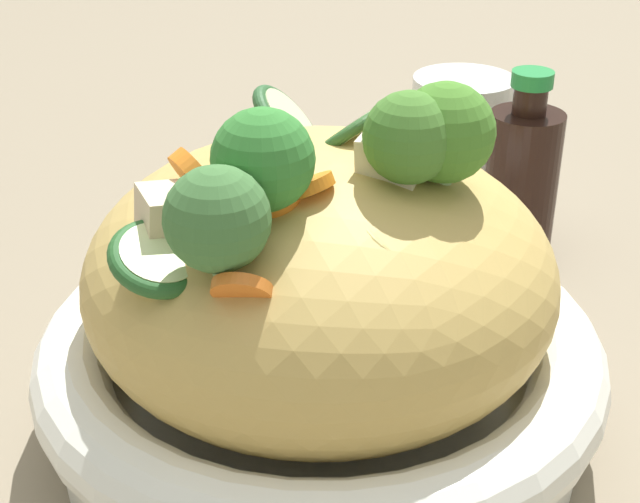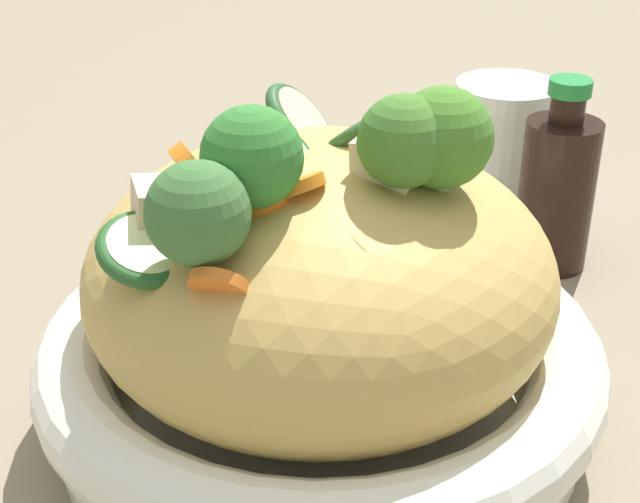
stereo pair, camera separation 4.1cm
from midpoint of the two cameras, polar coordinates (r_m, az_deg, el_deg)
The scene contains 9 objects.
ground_plane at distance 0.46m, azimuth -2.58°, elevation -10.37°, with size 3.00×3.00×0.00m, color #80735D.
serving_bowl at distance 0.44m, azimuth -2.67°, elevation -7.31°, with size 0.27×0.27×0.06m.
noodle_heap at distance 0.42m, azimuth -2.81°, elevation -1.49°, with size 0.21×0.21×0.12m.
broccoli_florets at distance 0.35m, azimuth -1.86°, elevation 5.37°, with size 0.10×0.14×0.06m.
carrot_coins at distance 0.37m, azimuth -7.91°, elevation 3.79°, with size 0.08×0.09×0.04m.
zucchini_slices at distance 0.40m, azimuth -6.23°, elevation 5.38°, with size 0.08×0.17×0.05m.
chicken_chunks at distance 0.37m, azimuth -3.87°, elevation 4.46°, with size 0.10×0.10×0.03m.
soy_sauce_bottle at distance 0.59m, azimuth 10.41°, elevation 4.37°, with size 0.05×0.05×0.12m.
drinking_glass at distance 0.66m, azimuth 6.87°, elevation 6.67°, with size 0.07×0.07×0.09m.
Camera 1 is at (-0.17, 0.32, 0.29)m, focal length 51.84 mm.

